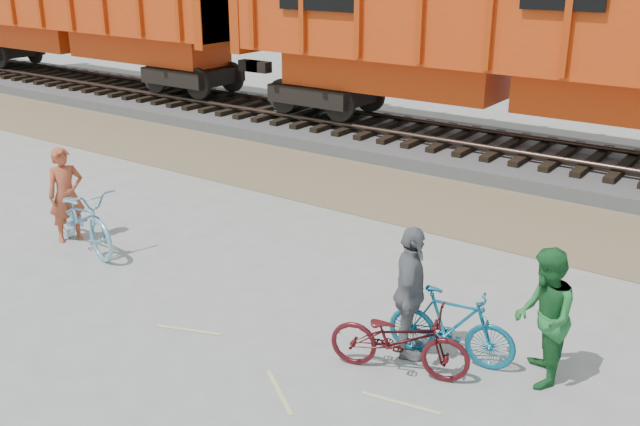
{
  "coord_description": "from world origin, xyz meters",
  "views": [
    {
      "loc": [
        5.07,
        -6.41,
        4.6
      ],
      "look_at": [
        -0.57,
        1.5,
        1.01
      ],
      "focal_mm": 40.0,
      "sensor_mm": 36.0,
      "label": 1
    }
  ],
  "objects_px": {
    "bicycle_teal": "(451,326)",
    "person_woman": "(410,293)",
    "bicycle_blue": "(82,217)",
    "person_solo": "(66,195)",
    "hopper_car_center": "(517,29)",
    "hopper_car_left": "(81,2)",
    "person_man": "(544,317)",
    "bicycle_maroon": "(399,339)"
  },
  "relations": [
    {
      "from": "person_solo",
      "to": "person_woman",
      "type": "xyz_separation_m",
      "value": [
        6.41,
        0.08,
        0.02
      ]
    },
    {
      "from": "bicycle_teal",
      "to": "person_woman",
      "type": "bearing_deg",
      "value": 99.86
    },
    {
      "from": "person_solo",
      "to": "bicycle_blue",
      "type": "bearing_deg",
      "value": -76.67
    },
    {
      "from": "hopper_car_left",
      "to": "bicycle_teal",
      "type": "distance_m",
      "value": 19.8
    },
    {
      "from": "bicycle_teal",
      "to": "hopper_car_left",
      "type": "bearing_deg",
      "value": 54.06
    },
    {
      "from": "bicycle_blue",
      "to": "person_man",
      "type": "height_order",
      "value": "person_man"
    },
    {
      "from": "person_man",
      "to": "hopper_car_center",
      "type": "bearing_deg",
      "value": -179.67
    },
    {
      "from": "bicycle_blue",
      "to": "person_woman",
      "type": "height_order",
      "value": "person_woman"
    },
    {
      "from": "bicycle_blue",
      "to": "bicycle_teal",
      "type": "relative_size",
      "value": 1.35
    },
    {
      "from": "hopper_car_left",
      "to": "bicycle_teal",
      "type": "xyz_separation_m",
      "value": [
        17.7,
        -8.5,
        -2.55
      ]
    },
    {
      "from": "person_solo",
      "to": "bicycle_maroon",
      "type": "bearing_deg",
      "value": -68.16
    },
    {
      "from": "hopper_car_center",
      "to": "person_woman",
      "type": "bearing_deg",
      "value": -75.58
    },
    {
      "from": "hopper_car_center",
      "to": "person_man",
      "type": "bearing_deg",
      "value": -65.97
    },
    {
      "from": "person_man",
      "to": "person_woman",
      "type": "bearing_deg",
      "value": -99.49
    },
    {
      "from": "hopper_car_left",
      "to": "person_woman",
      "type": "distance_m",
      "value": 19.42
    },
    {
      "from": "bicycle_blue",
      "to": "bicycle_teal",
      "type": "distance_m",
      "value": 6.39
    },
    {
      "from": "hopper_car_center",
      "to": "bicycle_blue",
      "type": "relative_size",
      "value": 6.79
    },
    {
      "from": "person_woman",
      "to": "bicycle_maroon",
      "type": "bearing_deg",
      "value": 170.2
    },
    {
      "from": "hopper_car_left",
      "to": "hopper_car_center",
      "type": "relative_size",
      "value": 1.0
    },
    {
      "from": "bicycle_blue",
      "to": "person_man",
      "type": "relative_size",
      "value": 1.29
    },
    {
      "from": "bicycle_blue",
      "to": "bicycle_maroon",
      "type": "xyz_separation_m",
      "value": [
        6.01,
        -0.22,
        -0.11
      ]
    },
    {
      "from": "bicycle_teal",
      "to": "person_man",
      "type": "xyz_separation_m",
      "value": [
        1.0,
        0.2,
        0.34
      ]
    },
    {
      "from": "bicycle_maroon",
      "to": "person_solo",
      "type": "height_order",
      "value": "person_solo"
    },
    {
      "from": "hopper_car_left",
      "to": "person_man",
      "type": "xyz_separation_m",
      "value": [
        18.7,
        -8.3,
        -2.2
      ]
    },
    {
      "from": "hopper_car_center",
      "to": "person_man",
      "type": "relative_size",
      "value": 8.73
    },
    {
      "from": "person_man",
      "to": "bicycle_teal",
      "type": "bearing_deg",
      "value": -102.4
    },
    {
      "from": "bicycle_blue",
      "to": "bicycle_maroon",
      "type": "distance_m",
      "value": 6.01
    },
    {
      "from": "person_woman",
      "to": "hopper_car_center",
      "type": "bearing_deg",
      "value": -9.41
    },
    {
      "from": "person_solo",
      "to": "person_woman",
      "type": "height_order",
      "value": "person_woman"
    },
    {
      "from": "hopper_car_left",
      "to": "person_solo",
      "type": "distance_m",
      "value": 14.1
    },
    {
      "from": "hopper_car_center",
      "to": "person_solo",
      "type": "bearing_deg",
      "value": -115.49
    },
    {
      "from": "hopper_car_left",
      "to": "bicycle_teal",
      "type": "bearing_deg",
      "value": -25.66
    },
    {
      "from": "hopper_car_left",
      "to": "person_woman",
      "type": "xyz_separation_m",
      "value": [
        17.23,
        -8.68,
        -2.18
      ]
    },
    {
      "from": "hopper_car_center",
      "to": "bicycle_teal",
      "type": "relative_size",
      "value": 9.14
    },
    {
      "from": "hopper_car_center",
      "to": "bicycle_teal",
      "type": "xyz_separation_m",
      "value": [
        2.7,
        -8.5,
        -2.55
      ]
    },
    {
      "from": "bicycle_teal",
      "to": "person_man",
      "type": "distance_m",
      "value": 1.08
    },
    {
      "from": "bicycle_blue",
      "to": "hopper_car_center",
      "type": "bearing_deg",
      "value": -9.9
    },
    {
      "from": "hopper_car_center",
      "to": "person_woman",
      "type": "xyz_separation_m",
      "value": [
        2.23,
        -8.68,
        -2.18
      ]
    },
    {
      "from": "hopper_car_left",
      "to": "person_man",
      "type": "relative_size",
      "value": 8.73
    },
    {
      "from": "hopper_car_left",
      "to": "bicycle_teal",
      "type": "relative_size",
      "value": 9.14
    },
    {
      "from": "bicycle_maroon",
      "to": "person_solo",
      "type": "bearing_deg",
      "value": 71.02
    },
    {
      "from": "hopper_car_left",
      "to": "bicycle_blue",
      "type": "xyz_separation_m",
      "value": [
        11.32,
        -8.86,
        -2.46
      ]
    }
  ]
}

